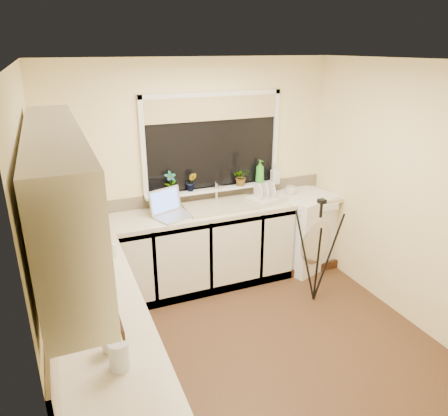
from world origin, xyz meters
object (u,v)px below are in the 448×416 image
laptop (170,209)px  glass_jug (119,355)px  plant_b (191,182)px  steel_jar (92,310)px  plant_a (171,183)px  plant_d (241,177)px  cup_left (109,345)px  soap_bottle_clear (275,173)px  cup_back (291,191)px  washing_machine (301,230)px  dish_rack (266,199)px  soap_bottle_green (260,171)px  tripod (318,252)px  microwave (80,237)px  kettle (101,253)px

laptop → glass_jug: laptop is taller
laptop → plant_b: size_ratio=2.17×
steel_jar → plant_a: (1.04, 1.78, 0.22)m
plant_a → plant_d: bearing=-0.9°
steel_jar → cup_left: bearing=-82.1°
laptop → soap_bottle_clear: 1.38m
plant_a → cup_left: 2.38m
plant_b → soap_bottle_clear: plant_b is taller
laptop → steel_jar: bearing=-142.6°
laptop → cup_back: size_ratio=3.55×
glass_jug → plant_d: plant_d is taller
washing_machine → glass_jug: bearing=-158.8°
dish_rack → plant_a: 1.08m
soap_bottle_green → tripod: bearing=-79.8°
washing_machine → glass_jug: (-2.49, -2.08, 0.53)m
laptop → cup_left: size_ratio=4.30×
dish_rack → steel_jar: steel_jar is taller
plant_d → washing_machine: bearing=-16.3°
cup_back → cup_left: size_ratio=1.21×
washing_machine → cup_back: cup_back is taller
cup_left → laptop: bearing=64.7°
dish_rack → glass_jug: bearing=-149.7°
washing_machine → tripod: size_ratio=0.80×
washing_machine → microwave: (-2.56, -0.56, 0.59)m
tripod → plant_a: (-1.25, 0.98, 0.61)m
laptop → cup_left: (-0.90, -1.90, -0.02)m
glass_jug → cup_left: size_ratio=1.58×
washing_machine → soap_bottle_clear: size_ratio=4.61×
soap_bottle_green → dish_rack: bearing=-100.7°
tripod → soap_bottle_clear: soap_bottle_clear is taller
glass_jug → soap_bottle_clear: bearing=45.9°
glass_jug → plant_a: plant_a is taller
dish_rack → plant_d: size_ratio=1.99×
glass_jug → plant_b: plant_b is taller
kettle → plant_a: size_ratio=0.91×
laptop → cup_back: bearing=-16.7°
kettle → plant_a: 1.41m
microwave → soap_bottle_clear: bearing=-60.2°
plant_b → cup_left: plant_b is taller
soap_bottle_green → washing_machine: bearing=-26.3°
microwave → plant_a: bearing=-41.2°
washing_machine → kettle: (-2.43, -0.86, 0.56)m
steel_jar → plant_b: bearing=54.6°
kettle → laptop: bearing=46.5°
washing_machine → laptop: 1.71m
glass_jug → soap_bottle_clear: size_ratio=0.85×
plant_b → cup_back: bearing=-7.5°
cup_back → kettle: bearing=-157.6°
microwave → soap_bottle_green: 2.24m
soap_bottle_clear → washing_machine: bearing=-36.4°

